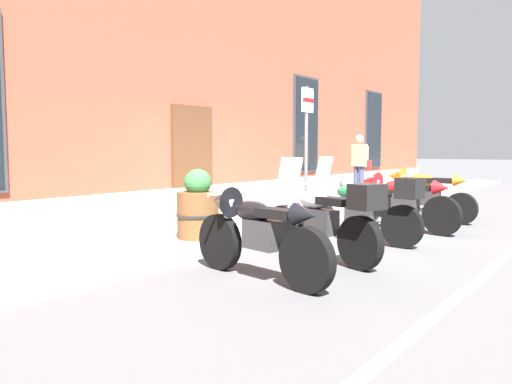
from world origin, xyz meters
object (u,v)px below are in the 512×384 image
motorcycle_green_touring (364,207)px  motorcycle_orange_sport (422,192)px  motorcycle_silver_touring (325,219)px  parking_sign (307,134)px  barrel_planter (198,209)px  pedestrian_tan_coat (359,162)px  motorcycle_red_sport (399,199)px  motorcycle_black_sport (255,230)px

motorcycle_green_touring → motorcycle_orange_sport: 2.94m
motorcycle_silver_touring → motorcycle_green_touring: 1.49m
parking_sign → barrel_planter: size_ratio=2.40×
motorcycle_orange_sport → barrel_planter: bearing=159.5°
barrel_planter → pedestrian_tan_coat: bearing=7.3°
motorcycle_red_sport → motorcycle_orange_sport: size_ratio=1.05×
pedestrian_tan_coat → barrel_planter: (-7.49, -0.95, -0.53)m
motorcycle_black_sport → motorcycle_green_touring: (2.75, -0.04, -0.00)m
pedestrian_tan_coat → motorcycle_black_sport: bearing=-161.9°
motorcycle_black_sport → pedestrian_tan_coat: 8.95m
motorcycle_orange_sport → barrel_planter: (-4.68, 1.75, -0.02)m
parking_sign → motorcycle_red_sport: bearing=-68.2°
parking_sign → barrel_planter: bearing=173.8°
motorcycle_silver_touring → motorcycle_orange_sport: (4.42, 0.24, 0.03)m
motorcycle_silver_touring → motorcycle_black_sport: bearing=172.2°
motorcycle_silver_touring → barrel_planter: 2.01m
motorcycle_orange_sport → parking_sign: parking_sign is taller
motorcycle_red_sport → motorcycle_black_sport: bearing=179.8°
pedestrian_tan_coat → barrel_planter: pedestrian_tan_coat is taller
motorcycle_black_sport → motorcycle_red_sport: bearing=-0.2°
motorcycle_green_touring → pedestrian_tan_coat: 6.42m
motorcycle_green_touring → pedestrian_tan_coat: pedestrian_tan_coat is taller
motorcycle_red_sport → parking_sign: 2.03m
motorcycle_black_sport → motorcycle_green_touring: motorcycle_green_touring is taller
motorcycle_black_sport → motorcycle_green_touring: 2.75m
motorcycle_silver_touring → pedestrian_tan_coat: 7.82m
motorcycle_red_sport → motorcycle_orange_sport: 1.45m
motorcycle_orange_sport → parking_sign: 2.77m
motorcycle_orange_sport → parking_sign: size_ratio=0.82×
motorcycle_red_sport → parking_sign: parking_sign is taller
motorcycle_black_sport → pedestrian_tan_coat: size_ratio=1.19×
motorcycle_orange_sport → motorcycle_black_sport: bearing=-179.4°
pedestrian_tan_coat → parking_sign: 5.06m
motorcycle_black_sport → motorcycle_green_touring: size_ratio=0.97×
motorcycle_orange_sport → pedestrian_tan_coat: size_ratio=1.18×
parking_sign → motorcycle_green_touring: bearing=-119.1°
motorcycle_green_touring → motorcycle_red_sport: motorcycle_green_touring is taller
motorcycle_green_touring → motorcycle_red_sport: size_ratio=1.00×
motorcycle_silver_touring → motorcycle_orange_sport: size_ratio=1.01×
motorcycle_orange_sport → motorcycle_green_touring: bearing=-178.0°
motorcycle_green_touring → pedestrian_tan_coat: (5.74, 2.81, 0.54)m
parking_sign → motorcycle_silver_touring: bearing=-144.1°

